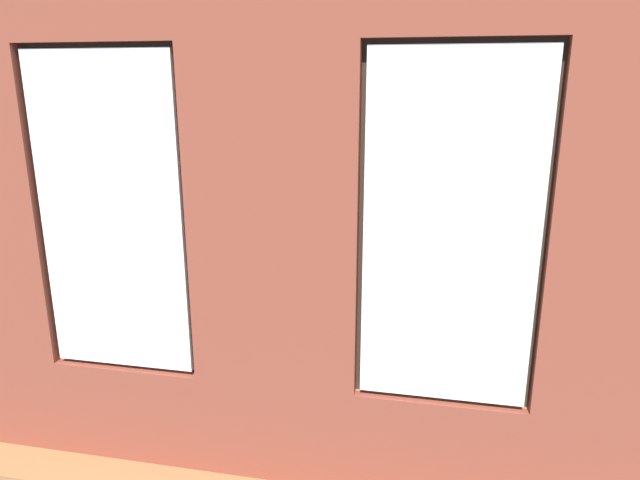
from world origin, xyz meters
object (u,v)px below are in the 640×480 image
object	(u,v)px
cup_ceramic	(302,285)
table_plant_small	(244,275)
tv_flatscreen	(112,216)
coffee_table	(293,290)
couch_by_window	(262,371)
potted_plant_near_tv	(110,267)
media_console	(117,270)
couch_left	(598,331)
papasan_chair	(355,241)
potted_plant_foreground_right	(190,206)
potted_plant_corner_near_left	(566,233)
remote_silver	(277,280)

from	to	relation	value
cup_ceramic	table_plant_small	xyz separation A→B (m)	(0.58, 0.00, 0.07)
tv_flatscreen	coffee_table	bearing A→B (deg)	167.72
couch_by_window	potted_plant_near_tv	bearing A→B (deg)	-29.30
couch_by_window	table_plant_small	distance (m)	1.54
media_console	potted_plant_near_tv	size ratio (longest dim) A/B	1.02
coffee_table	table_plant_small	xyz separation A→B (m)	(0.47, 0.12, 0.17)
couch_left	papasan_chair	size ratio (longest dim) A/B	1.79
coffee_table	papasan_chair	size ratio (longest dim) A/B	1.52
tv_flatscreen	potted_plant_foreground_right	world-z (taller)	potted_plant_foreground_right
potted_plant_corner_near_left	media_console	bearing A→B (deg)	16.08
remote_silver	media_console	size ratio (longest dim) A/B	0.16
media_console	couch_by_window	bearing A→B (deg)	139.58
remote_silver	potted_plant_corner_near_left	world-z (taller)	potted_plant_corner_near_left
couch_by_window	media_console	world-z (taller)	couch_by_window
couch_left	potted_plant_near_tv	world-z (taller)	potted_plant_near_tv
cup_ceramic	potted_plant_corner_near_left	size ratio (longest dim) A/B	0.11
cup_ceramic	remote_silver	bearing A→B (deg)	-36.30
cup_ceramic	potted_plant_foreground_right	distance (m)	2.86
potted_plant_near_tv	potted_plant_foreground_right	size ratio (longest dim) A/B	0.69
media_console	cup_ceramic	bearing A→B (deg)	165.46
potted_plant_corner_near_left	papasan_chair	bearing A→B (deg)	4.59
couch_left	cup_ceramic	size ratio (longest dim) A/B	16.76
papasan_chair	potted_plant_near_tv	size ratio (longest dim) A/B	0.97
coffee_table	table_plant_small	distance (m)	0.51
coffee_table	cup_ceramic	xyz separation A→B (m)	(-0.12, 0.12, 0.10)
papasan_chair	couch_left	bearing A→B (deg)	139.25
cup_ceramic	tv_flatscreen	distance (m)	2.42
potted_plant_foreground_right	potted_plant_near_tv	bearing A→B (deg)	96.12
papasan_chair	potted_plant_corner_near_left	bearing A→B (deg)	-175.41
couch_left	remote_silver	world-z (taller)	couch_left
papasan_chair	potted_plant_corner_near_left	size ratio (longest dim) A/B	1.07
potted_plant_foreground_right	remote_silver	bearing A→B (deg)	133.82
couch_by_window	remote_silver	distance (m)	1.66
couch_by_window	cup_ceramic	distance (m)	1.40
couch_left	potted_plant_foreground_right	distance (m)	5.13
table_plant_small	potted_plant_near_tv	world-z (taller)	potted_plant_near_tv
potted_plant_foreground_right	couch_by_window	bearing A→B (deg)	121.03
couch_left	coffee_table	world-z (taller)	couch_left
table_plant_small	couch_by_window	bearing A→B (deg)	113.65
papasan_chair	coffee_table	bearing A→B (deg)	78.07
remote_silver	papasan_chair	bearing A→B (deg)	-136.09
table_plant_small	potted_plant_near_tv	bearing A→B (deg)	18.26
remote_silver	media_console	world-z (taller)	media_console
remote_silver	potted_plant_foreground_right	world-z (taller)	potted_plant_foreground_right
couch_by_window	media_console	size ratio (longest dim) A/B	1.92
couch_left	remote_silver	size ratio (longest dim) A/B	10.72
cup_ceramic	table_plant_small	bearing A→B (deg)	0.00
media_console	potted_plant_near_tv	world-z (taller)	potted_plant_near_tv
couch_left	cup_ceramic	distance (m)	2.62
couch_by_window	coffee_table	bearing A→B (deg)	-84.58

